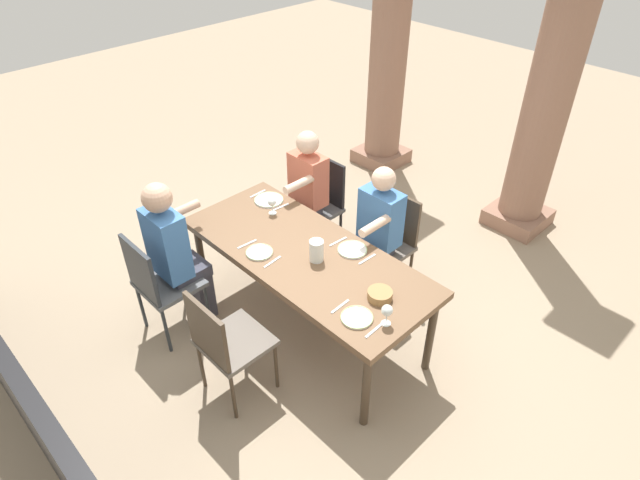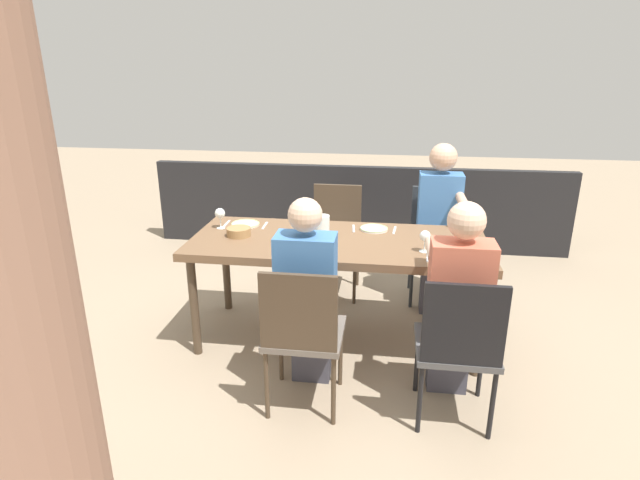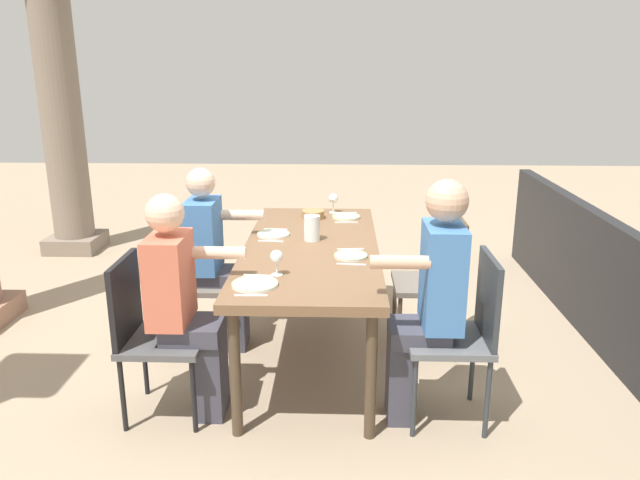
{
  "view_description": "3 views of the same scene",
  "coord_description": "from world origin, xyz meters",
  "px_view_note": "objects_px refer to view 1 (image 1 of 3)",
  "views": [
    {
      "loc": [
        2.35,
        -2.13,
        3.27
      ],
      "look_at": [
        0.1,
        0.05,
        0.92
      ],
      "focal_mm": 30.34,
      "sensor_mm": 36.0,
      "label": 1
    },
    {
      "loc": [
        -0.34,
        3.33,
        1.94
      ],
      "look_at": [
        0.12,
        0.04,
        0.78
      ],
      "focal_mm": 28.58,
      "sensor_mm": 36.0,
      "label": 2
    },
    {
      "loc": [
        -3.77,
        -0.18,
        1.91
      ],
      "look_at": [
        -0.06,
        -0.06,
        0.83
      ],
      "focal_mm": 34.18,
      "sensor_mm": 36.0,
      "label": 3
    }
  ],
  "objects_px": {
    "chair_mid_north": "(388,238)",
    "stone_column_near": "(389,50)",
    "chair_mid_south": "(225,341)",
    "wine_glass_0": "(272,203)",
    "chair_west_north": "(319,200)",
    "plate_1": "(259,252)",
    "plate_2": "(352,250)",
    "diner_man_white": "(176,251)",
    "chair_west_south": "(158,281)",
    "bread_basket": "(380,295)",
    "wine_glass_3": "(387,311)",
    "plate_3": "(357,317)",
    "plate_0": "(269,200)",
    "water_pitcher": "(316,252)",
    "diner_guest_third": "(303,194)",
    "diner_woman_green": "(374,234)",
    "stone_column_centre": "(552,86)",
    "dining_table": "(306,259)"
  },
  "relations": [
    {
      "from": "chair_mid_north",
      "to": "plate_3",
      "type": "distance_m",
      "value": 1.28
    },
    {
      "from": "plate_2",
      "to": "plate_3",
      "type": "distance_m",
      "value": 0.71
    },
    {
      "from": "chair_mid_south",
      "to": "plate_2",
      "type": "distance_m",
      "value": 1.15
    },
    {
      "from": "plate_0",
      "to": "wine_glass_0",
      "type": "relative_size",
      "value": 1.72
    },
    {
      "from": "diner_woman_green",
      "to": "diner_guest_third",
      "type": "height_order",
      "value": "diner_guest_third"
    },
    {
      "from": "chair_mid_south",
      "to": "wine_glass_0",
      "type": "relative_size",
      "value": 6.45
    },
    {
      "from": "bread_basket",
      "to": "plate_2",
      "type": "bearing_deg",
      "value": 152.78
    },
    {
      "from": "dining_table",
      "to": "diner_man_white",
      "type": "bearing_deg",
      "value": -138.36
    },
    {
      "from": "chair_mid_north",
      "to": "wine_glass_3",
      "type": "xyz_separation_m",
      "value": [
        0.78,
        -0.98,
        0.36
      ]
    },
    {
      "from": "wine_glass_0",
      "to": "water_pitcher",
      "type": "xyz_separation_m",
      "value": [
        0.69,
        -0.17,
        -0.03
      ]
    },
    {
      "from": "plate_1",
      "to": "plate_2",
      "type": "relative_size",
      "value": 0.91
    },
    {
      "from": "chair_west_north",
      "to": "stone_column_near",
      "type": "distance_m",
      "value": 2.07
    },
    {
      "from": "wine_glass_3",
      "to": "bread_basket",
      "type": "xyz_separation_m",
      "value": [
        -0.18,
        0.15,
        -0.08
      ]
    },
    {
      "from": "chair_west_south",
      "to": "plate_2",
      "type": "relative_size",
      "value": 4.21
    },
    {
      "from": "chair_mid_south",
      "to": "diner_woman_green",
      "type": "xyz_separation_m",
      "value": [
        0.0,
        1.51,
        0.12
      ]
    },
    {
      "from": "chair_west_south",
      "to": "stone_column_near",
      "type": "xyz_separation_m",
      "value": [
        -0.7,
        3.46,
        0.83
      ]
    },
    {
      "from": "chair_mid_north",
      "to": "wine_glass_3",
      "type": "distance_m",
      "value": 1.31
    },
    {
      "from": "diner_man_white",
      "to": "plate_3",
      "type": "relative_size",
      "value": 6.3
    },
    {
      "from": "diner_guest_third",
      "to": "plate_3",
      "type": "bearing_deg",
      "value": -31.02
    },
    {
      "from": "diner_woman_green",
      "to": "stone_column_near",
      "type": "distance_m",
      "value": 2.59
    },
    {
      "from": "plate_0",
      "to": "bread_basket",
      "type": "height_order",
      "value": "bread_basket"
    },
    {
      "from": "plate_2",
      "to": "bread_basket",
      "type": "xyz_separation_m",
      "value": [
        0.49,
        -0.25,
        0.02
      ]
    },
    {
      "from": "stone_column_centre",
      "to": "wine_glass_3",
      "type": "distance_m",
      "value": 2.84
    },
    {
      "from": "chair_west_south",
      "to": "bread_basket",
      "type": "distance_m",
      "value": 1.71
    },
    {
      "from": "plate_1",
      "to": "diner_woman_green",
      "type": "bearing_deg",
      "value": 68.99
    },
    {
      "from": "chair_mid_north",
      "to": "diner_guest_third",
      "type": "xyz_separation_m",
      "value": [
        -0.85,
        -0.2,
        0.15
      ]
    },
    {
      "from": "chair_mid_south",
      "to": "diner_man_white",
      "type": "bearing_deg",
      "value": 167.57
    },
    {
      "from": "plate_0",
      "to": "plate_1",
      "type": "relative_size",
      "value": 1.21
    },
    {
      "from": "plate_2",
      "to": "water_pitcher",
      "type": "relative_size",
      "value": 1.33
    },
    {
      "from": "chair_mid_south",
      "to": "bread_basket",
      "type": "height_order",
      "value": "chair_mid_south"
    },
    {
      "from": "plate_0",
      "to": "plate_2",
      "type": "relative_size",
      "value": 1.11
    },
    {
      "from": "stone_column_near",
      "to": "chair_west_south",
      "type": "bearing_deg",
      "value": -78.61
    },
    {
      "from": "wine_glass_0",
      "to": "plate_2",
      "type": "height_order",
      "value": "wine_glass_0"
    },
    {
      "from": "diner_man_white",
      "to": "water_pitcher",
      "type": "distance_m",
      "value": 1.09
    },
    {
      "from": "diner_man_white",
      "to": "water_pitcher",
      "type": "relative_size",
      "value": 8.01
    },
    {
      "from": "stone_column_near",
      "to": "chair_mid_north",
      "type": "bearing_deg",
      "value": -48.51
    },
    {
      "from": "chair_west_north",
      "to": "plate_1",
      "type": "bearing_deg",
      "value": -65.43
    },
    {
      "from": "dining_table",
      "to": "stone_column_centre",
      "type": "height_order",
      "value": "stone_column_centre"
    },
    {
      "from": "chair_west_south",
      "to": "plate_2",
      "type": "xyz_separation_m",
      "value": [
        0.97,
        1.12,
        0.24
      ]
    },
    {
      "from": "wine_glass_3",
      "to": "plate_2",
      "type": "bearing_deg",
      "value": 149.05
    },
    {
      "from": "chair_mid_south",
      "to": "wine_glass_0",
      "type": "height_order",
      "value": "chair_mid_south"
    },
    {
      "from": "diner_woman_green",
      "to": "plate_0",
      "type": "distance_m",
      "value": 0.95
    },
    {
      "from": "wine_glass_0",
      "to": "diner_woman_green",
      "type": "bearing_deg",
      "value": 35.54
    },
    {
      "from": "chair_west_south",
      "to": "water_pitcher",
      "type": "distance_m",
      "value": 1.25
    },
    {
      "from": "diner_woman_green",
      "to": "stone_column_near",
      "type": "xyz_separation_m",
      "value": [
        -1.55,
        1.95,
        0.71
      ]
    },
    {
      "from": "chair_mid_north",
      "to": "stone_column_near",
      "type": "bearing_deg",
      "value": 131.49
    },
    {
      "from": "diner_man_white",
      "to": "plate_3",
      "type": "height_order",
      "value": "diner_man_white"
    },
    {
      "from": "bread_basket",
      "to": "stone_column_near",
      "type": "bearing_deg",
      "value": 129.75
    },
    {
      "from": "water_pitcher",
      "to": "plate_0",
      "type": "bearing_deg",
      "value": 162.87
    },
    {
      "from": "chair_mid_north",
      "to": "stone_column_near",
      "type": "xyz_separation_m",
      "value": [
        -1.55,
        1.75,
        0.85
      ]
    }
  ]
}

